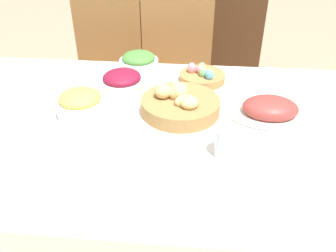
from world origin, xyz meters
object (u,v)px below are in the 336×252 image
at_px(egg_basket, 202,75).
at_px(spoon, 214,194).
at_px(ham_platter, 270,109).
at_px(green_salad_bowl, 139,63).
at_px(chair_far_left, 105,79).
at_px(bread_basket, 180,103).
at_px(knife, 204,193).
at_px(fork, 98,186).
at_px(chair_far_center, 177,82).
at_px(pineapple_bowl, 81,104).
at_px(sideboard, 180,41).
at_px(butter_dish, 71,146).
at_px(beet_salad_bowl, 122,83).
at_px(dinner_plate, 150,189).
at_px(drinking_cup, 227,143).

distance_m(egg_basket, spoon, 0.72).
bearing_deg(ham_platter, egg_basket, 133.75).
bearing_deg(green_salad_bowl, spoon, -66.44).
bearing_deg(spoon, green_salad_bowl, 110.07).
height_order(chair_far_left, bread_basket, chair_far_left).
bearing_deg(knife, egg_basket, 94.96).
bearing_deg(bread_basket, fork, -115.08).
distance_m(chair_far_center, pineapple_bowl, 0.94).
bearing_deg(fork, sideboard, 90.44).
relative_size(egg_basket, green_salad_bowl, 1.13).
height_order(fork, spoon, same).
distance_m(fork, butter_dish, 0.21).
bearing_deg(pineapple_bowl, beet_salad_bowl, 59.25).
relative_size(pineapple_bowl, butter_dish, 1.41).
bearing_deg(sideboard, fork, -93.05).
bearing_deg(pineapple_bowl, dinner_plate, -50.50).
relative_size(bread_basket, spoon, 1.73).
distance_m(beet_salad_bowl, knife, 0.66).
bearing_deg(beet_salad_bowl, bread_basket, -27.87).
xyz_separation_m(egg_basket, dinner_plate, (-0.13, -0.71, -0.02)).
bearing_deg(green_salad_bowl, butter_dish, -101.38).
relative_size(bread_basket, knife, 1.73).
xyz_separation_m(ham_platter, pineapple_bowl, (-0.70, -0.07, 0.02)).
bearing_deg(fork, ham_platter, 42.90).
distance_m(chair_far_left, bread_basket, 0.97).
distance_m(chair_far_center, dinner_plate, 1.24).
bearing_deg(pineapple_bowl, fork, -67.07).
relative_size(ham_platter, drinking_cup, 3.39).
bearing_deg(bread_basket, sideboard, 93.57).
bearing_deg(egg_basket, ham_platter, -46.25).
relative_size(beet_salad_bowl, butter_dish, 1.44).
relative_size(knife, butter_dish, 1.35).
relative_size(green_salad_bowl, fork, 1.04).
bearing_deg(fork, green_salad_bowl, 94.15).
xyz_separation_m(green_salad_bowl, spoon, (0.34, -0.78, -0.04)).
bearing_deg(ham_platter, bread_basket, -178.59).
height_order(egg_basket, spoon, egg_basket).
height_order(egg_basket, ham_platter, egg_basket).
distance_m(chair_far_center, chair_far_left, 0.45).
bearing_deg(bread_basket, butter_dish, -141.12).
height_order(bread_basket, butter_dish, bread_basket).
bearing_deg(spoon, chair_far_center, 95.41).
bearing_deg(chair_far_center, knife, -88.39).
xyz_separation_m(egg_basket, fork, (-0.28, -0.71, -0.02)).
height_order(chair_far_left, drinking_cup, chair_far_left).
bearing_deg(sideboard, chair_far_left, -117.66).
height_order(ham_platter, drinking_cup, drinking_cup).
distance_m(chair_far_left, green_salad_bowl, 0.61).
bearing_deg(beet_salad_bowl, sideboard, 84.03).
distance_m(green_salad_bowl, butter_dish, 0.62).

